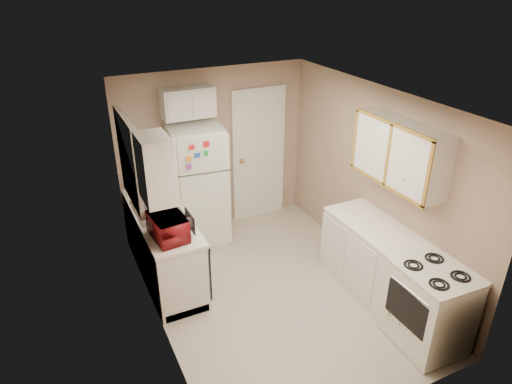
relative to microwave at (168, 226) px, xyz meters
name	(u,v)px	position (x,y,z in m)	size (l,w,h in m)	color
floor	(273,291)	(1.15, -0.34, -1.05)	(3.80, 3.80, 0.00)	beige
ceiling	(278,101)	(1.15, -0.34, 1.35)	(3.80, 3.80, 0.00)	white
wall_left	(152,234)	(-0.25, -0.34, 0.15)	(3.80, 3.80, 0.00)	tan
wall_right	(375,183)	(2.55, -0.34, 0.15)	(3.80, 3.80, 0.00)	tan
wall_back	(214,151)	(1.15, 1.56, 0.15)	(2.80, 2.80, 0.00)	tan
wall_front	(388,308)	(1.15, -2.24, 0.15)	(2.80, 2.80, 0.00)	tan
left_counter	(164,246)	(0.05, 0.56, -0.60)	(0.60, 1.80, 0.90)	silver
dishwasher	(201,262)	(0.34, -0.04, -0.56)	(0.03, 0.58, 0.72)	black
sink	(158,212)	(0.05, 0.71, -0.19)	(0.54, 0.74, 0.16)	gray
microwave	(168,226)	(0.00, 0.00, 0.00)	(0.28, 0.50, 0.33)	maroon
soap_bottle	(151,193)	(0.05, 0.98, -0.05)	(0.09, 0.10, 0.21)	white
window_blinds	(129,161)	(-0.21, 0.71, 0.55)	(0.10, 0.98, 1.08)	silver
upper_cabinet_left	(155,169)	(-0.10, -0.12, 0.75)	(0.30, 0.45, 0.70)	silver
refrigerator	(198,185)	(0.76, 1.22, -0.18)	(0.71, 0.69, 1.73)	silver
cabinet_over_fridge	(188,102)	(0.75, 1.41, 0.95)	(0.70, 0.30, 0.40)	silver
interior_door	(259,155)	(1.85, 1.52, -0.03)	(0.86, 0.06, 2.08)	silver
right_counter	(391,273)	(2.25, -1.14, -0.60)	(0.60, 2.00, 0.90)	silver
stove	(429,307)	(2.20, -1.78, -0.59)	(0.61, 0.75, 0.91)	silver
upper_cabinet_right	(400,153)	(2.40, -0.84, 0.75)	(0.30, 1.20, 0.70)	silver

